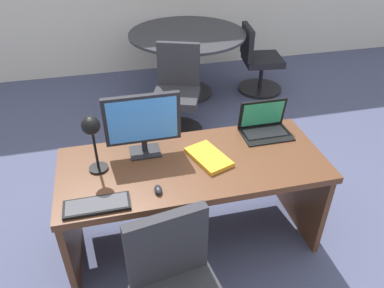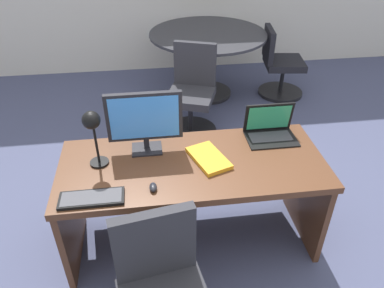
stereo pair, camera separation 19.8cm
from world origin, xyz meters
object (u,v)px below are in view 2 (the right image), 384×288
object	(u,v)px
desk	(192,181)
meeting_table	(208,48)
desk_lamp	(93,127)
meeting_chair_near	(192,98)
laptop	(270,126)
keyboard	(92,198)
monitor	(144,119)
mouse	(153,187)
meeting_chair_far	(279,68)
book	(209,158)

from	to	relation	value
desk	meeting_table	size ratio (longest dim) A/B	1.24
desk	desk_lamp	world-z (taller)	desk_lamp
meeting_table	meeting_chair_near	world-z (taller)	meeting_chair_near
laptop	keyboard	world-z (taller)	laptop
monitor	desk	bearing A→B (deg)	-25.67
keyboard	meeting_table	xyz separation A→B (m)	(1.12, 2.66, -0.14)
desk	meeting_table	bearing A→B (deg)	77.86
mouse	monitor	bearing A→B (deg)	93.15
monitor	laptop	bearing A→B (deg)	4.62
keyboard	desk_lamp	xyz separation A→B (m)	(0.02, 0.32, 0.28)
laptop	meeting_chair_far	distance (m)	2.22
monitor	meeting_table	world-z (taller)	monitor
meeting_table	meeting_chair_near	size ratio (longest dim) A/B	1.49
laptop	mouse	world-z (taller)	laptop
mouse	laptop	bearing A→B (deg)	29.50
desk_lamp	meeting_chair_far	xyz separation A→B (m)	(1.99, 2.22, -0.68)
meeting_table	desk	bearing A→B (deg)	-102.14
meeting_chair_far	laptop	bearing A→B (deg)	-111.83
keyboard	meeting_chair_far	xyz separation A→B (m)	(2.01, 2.54, -0.40)
monitor	book	distance (m)	0.48
desk	laptop	world-z (taller)	laptop
desk	meeting_table	world-z (taller)	meeting_table
monitor	laptop	distance (m)	0.89
mouse	keyboard	bearing A→B (deg)	-173.30
monitor	desk_lamp	world-z (taller)	monitor
desk	book	world-z (taller)	book
desk	meeting_chair_near	world-z (taller)	meeting_chair_near
monitor	book	world-z (taller)	monitor
book	desk	bearing A→B (deg)	164.84
desk	keyboard	world-z (taller)	keyboard
mouse	desk_lamp	bearing A→B (deg)	140.24
monitor	meeting_chair_near	bearing A→B (deg)	70.43
desk	meeting_table	distance (m)	2.40
meeting_chair_far	meeting_table	bearing A→B (deg)	172.51
meeting_table	meeting_chair_far	size ratio (longest dim) A/B	1.64
desk_lamp	book	bearing A→B (deg)	-2.62
desk	keyboard	distance (m)	0.72
desk	mouse	xyz separation A→B (m)	(-0.26, -0.27, 0.21)
book	meeting_table	distance (m)	2.41
laptop	meeting_table	bearing A→B (deg)	92.11
laptop	mouse	xyz separation A→B (m)	(-0.85, -0.48, -0.05)
laptop	desk	bearing A→B (deg)	-160.32
mouse	desk_lamp	distance (m)	0.51
monitor	keyboard	world-z (taller)	monitor
desk_lamp	meeting_chair_far	size ratio (longest dim) A/B	0.47
meeting_table	monitor	bearing A→B (deg)	-109.74
laptop	mouse	size ratio (longest dim) A/B	4.38
laptop	desk_lamp	xyz separation A→B (m)	(-1.18, -0.21, 0.22)
mouse	meeting_table	xyz separation A→B (m)	(0.77, 2.62, -0.15)
monitor	laptop	size ratio (longest dim) A/B	1.40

